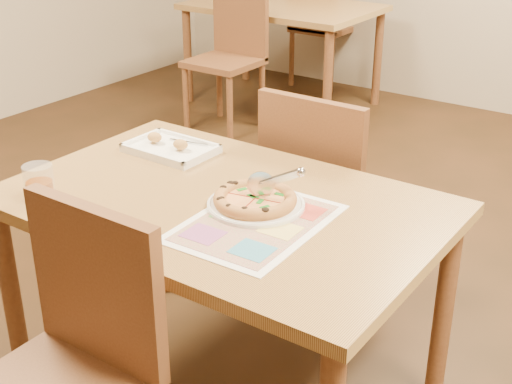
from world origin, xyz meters
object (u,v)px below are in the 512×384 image
Objects in this scene: glass_tumbler at (39,185)px; bg_chair_far at (318,15)px; chair_far at (322,179)px; menu at (256,223)px; chair_near at (73,343)px; appetizer_tray at (170,148)px; pizza_cutter at (274,180)px; dining_table at (223,225)px; bg_chair_near at (232,42)px; pizza at (255,199)px; bg_table at (283,17)px; plate at (256,205)px.

bg_chair_far is at bearing 107.84° from glass_tumbler.
menu is (0.17, -0.67, 0.16)m from chair_far.
appetizer_tray is (-0.38, 0.80, 0.17)m from chair_near.
pizza_cutter is (1.76, -3.26, 0.24)m from bg_chair_far.
dining_table is 2.77× the size of bg_chair_near.
appetizer_tray is (-0.38, -0.40, 0.17)m from chair_far.
dining_table is 5.34× the size of pizza.
menu is (0.61, 0.24, -0.05)m from glass_tumbler.
dining_table is at bearing -27.96° from appetizer_tray.
pizza is (0.12, 0.01, 0.11)m from dining_table.
menu is at bearing -22.64° from dining_table.
pizza is 1.76× the size of pizza_cutter.
chair_near is 3.76m from bg_table.
pizza_cutter reaches higher than glass_tumbler.
bg_table is 4.35× the size of appetizer_tray.
bg_chair_far reaches higher than glass_tumbler.
bg_chair_far is (-1.60, 3.30, -0.07)m from dining_table.
pizza_cutter is 0.46× the size of appetizer_tray.
bg_chair_near is 1.00× the size of bg_chair_far.
chair_near is 4.22m from bg_chair_far.
menu is (1.77, -2.87, 0.09)m from bg_table.
menu is (1.77, -2.27, 0.16)m from bg_chair_near.
bg_chair_far is 1.93× the size of pizza.
bg_chair_far is 3.71m from plate.
dining_table is 2.73× the size of menu.
pizza is (0.12, -0.59, 0.18)m from chair_far.
chair_far reaches higher than pizza.
appetizer_tray is 2.71× the size of glass_tumbler.
pizza reaches higher than menu.
bg_chair_near is 1.93× the size of pizza.
dining_table is 2.77× the size of chair_far.
bg_chair_far is 3.71m from pizza_cutter.
bg_chair_near is 2.78m from plate.
plate is at bearing 117.54° from bg_chair_far.
chair_near is at bearing 112.29° from bg_chair_far.
bg_table is 2.77× the size of bg_chair_near.
dining_table is 2.77× the size of bg_chair_far.
chair_far is 0.62m from plate.
bg_table is 3.38m from menu.
bg_chair_near reaches higher than pizza_cutter.
bg_chair_near is 0.99× the size of menu.
bg_chair_far is at bearing 112.29° from chair_near.
chair_near reaches higher than menu.
chair_near is 1.66× the size of plate.
pizza_cutter is (0.04, 0.03, 0.08)m from plate.
bg_table is 5.34× the size of pizza.
chair_far reaches higher than plate.
bg_chair_near is 2.77m from glass_tumbler.
chair_far reaches higher than glass_tumbler.
pizza is at bearing -58.44° from bg_table.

